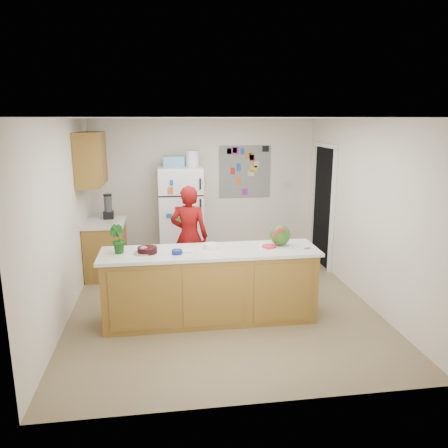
{
  "coord_description": "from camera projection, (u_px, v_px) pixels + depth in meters",
  "views": [
    {
      "loc": [
        -0.76,
        -5.6,
        2.48
      ],
      "look_at": [
        0.07,
        0.2,
        1.08
      ],
      "focal_mm": 35.0,
      "sensor_mm": 36.0,
      "label": 1
    }
  ],
  "objects": [
    {
      "name": "wall_left",
      "position": [
        63.0,
        220.0,
        5.51
      ],
      "size": [
        0.02,
        4.5,
        2.5
      ],
      "primitive_type": "cube",
      "color": "beige",
      "rests_on": "ground"
    },
    {
      "name": "cherry_bowl",
      "position": [
        147.0,
        250.0,
        5.24
      ],
      "size": [
        0.31,
        0.31,
        0.07
      ],
      "primitive_type": "cylinder",
      "rotation": [
        0.0,
        0.0,
        0.38
      ],
      "color": "black",
      "rests_on": "peninsula_top"
    },
    {
      "name": "side_counter_top",
      "position": [
        104.0,
        223.0,
        6.94
      ],
      "size": [
        0.64,
        0.84,
        0.04
      ],
      "primitive_type": "cube",
      "color": "silver",
      "rests_on": "side_counter_base"
    },
    {
      "name": "doorway",
      "position": [
        324.0,
        207.0,
        7.51
      ],
      "size": [
        0.03,
        0.85,
        2.04
      ],
      "primitive_type": "cube",
      "color": "black",
      "rests_on": "ground"
    },
    {
      "name": "wall_back",
      "position": [
        204.0,
        189.0,
        7.96
      ],
      "size": [
        4.0,
        0.02,
        2.5
      ],
      "primitive_type": "cube",
      "color": "beige",
      "rests_on": "ground"
    },
    {
      "name": "photo_collage",
      "position": [
        245.0,
        172.0,
        7.97
      ],
      "size": [
        0.95,
        0.01,
        0.95
      ],
      "primitive_type": "cube",
      "color": "slate",
      "rests_on": "wall_back"
    },
    {
      "name": "watermelon_slice",
      "position": [
        269.0,
        246.0,
        5.44
      ],
      "size": [
        0.17,
        0.17,
        0.02
      ],
      "primitive_type": "cylinder",
      "color": "red",
      "rests_on": "cutting_board"
    },
    {
      "name": "peninsula_base",
      "position": [
        210.0,
        287.0,
        5.46
      ],
      "size": [
        2.6,
        0.62,
        0.88
      ],
      "primitive_type": "cube",
      "color": "brown",
      "rests_on": "floor"
    },
    {
      "name": "refrigerator",
      "position": [
        181.0,
        215.0,
        7.63
      ],
      "size": [
        0.75,
        0.7,
        1.7
      ],
      "primitive_type": "cube",
      "color": "silver",
      "rests_on": "floor"
    },
    {
      "name": "ceiling",
      "position": [
        221.0,
        117.0,
        5.49
      ],
      "size": [
        4.0,
        4.5,
        0.02
      ],
      "primitive_type": "cube",
      "color": "white",
      "rests_on": "wall_back"
    },
    {
      "name": "watermelon",
      "position": [
        280.0,
        235.0,
        5.5
      ],
      "size": [
        0.26,
        0.26,
        0.26
      ],
      "primitive_type": "sphere",
      "color": "#185611",
      "rests_on": "cutting_board"
    },
    {
      "name": "side_counter_base",
      "position": [
        106.0,
        250.0,
        7.04
      ],
      "size": [
        0.6,
        0.8,
        0.86
      ],
      "primitive_type": "cube",
      "color": "brown",
      "rests_on": "floor"
    },
    {
      "name": "white_bowl",
      "position": [
        211.0,
        246.0,
        5.43
      ],
      "size": [
        0.23,
        0.23,
        0.06
      ],
      "primitive_type": "cylinder",
      "rotation": [
        0.0,
        0.0,
        0.39
      ],
      "color": "white",
      "rests_on": "peninsula_top"
    },
    {
      "name": "fridge_top_bin",
      "position": [
        174.0,
        161.0,
        7.39
      ],
      "size": [
        0.35,
        0.28,
        0.18
      ],
      "primitive_type": "cube",
      "color": "#5999B2",
      "rests_on": "refrigerator"
    },
    {
      "name": "blender_appliance",
      "position": [
        108.0,
        207.0,
        7.11
      ],
      "size": [
        0.13,
        0.13,
        0.38
      ],
      "primitive_type": "cylinder",
      "color": "black",
      "rests_on": "side_counter_top"
    },
    {
      "name": "plate",
      "position": [
        144.0,
        253.0,
        5.22
      ],
      "size": [
        0.3,
        0.3,
        0.02
      ],
      "primitive_type": "cylinder",
      "rotation": [
        0.0,
        0.0,
        0.32
      ],
      "color": "#B4AE8D",
      "rests_on": "peninsula_top"
    },
    {
      "name": "person",
      "position": [
        189.0,
        236.0,
        6.55
      ],
      "size": [
        0.63,
        0.49,
        1.54
      ],
      "primitive_type": "imported",
      "rotation": [
        0.0,
        0.0,
        2.91
      ],
      "color": "maroon",
      "rests_on": "floor"
    },
    {
      "name": "cobalt_bowl",
      "position": [
        177.0,
        252.0,
        5.2
      ],
      "size": [
        0.16,
        0.16,
        0.05
      ],
      "primitive_type": "cylinder",
      "rotation": [
        0.0,
        0.0,
        -0.24
      ],
      "color": "navy",
      "rests_on": "peninsula_top"
    },
    {
      "name": "cutting_board",
      "position": [
        276.0,
        246.0,
        5.51
      ],
      "size": [
        0.45,
        0.37,
        0.01
      ],
      "primitive_type": "cube",
      "rotation": [
        0.0,
        0.0,
        -0.16
      ],
      "color": "white",
      "rests_on": "peninsula_top"
    },
    {
      "name": "keys",
      "position": [
        307.0,
        248.0,
        5.41
      ],
      "size": [
        0.1,
        0.06,
        0.01
      ],
      "primitive_type": "cube",
      "rotation": [
        0.0,
        0.0,
        0.32
      ],
      "color": "gray",
      "rests_on": "peninsula_top"
    },
    {
      "name": "potted_plant",
      "position": [
        117.0,
        239.0,
        5.21
      ],
      "size": [
        0.24,
        0.23,
        0.34
      ],
      "primitive_type": "imported",
      "rotation": [
        0.0,
        0.0,
        2.57
      ],
      "color": "#154412",
      "rests_on": "peninsula_top"
    },
    {
      "name": "peninsula_top",
      "position": [
        210.0,
        252.0,
        5.36
      ],
      "size": [
        2.68,
        0.7,
        0.04
      ],
      "primitive_type": "cube",
      "color": "silver",
      "rests_on": "peninsula_base"
    },
    {
      "name": "paper_towel",
      "position": [
        187.0,
        251.0,
        5.3
      ],
      "size": [
        0.21,
        0.2,
        0.02
      ],
      "primitive_type": "cube",
      "rotation": [
        0.0,
        0.0,
        -0.31
      ],
      "color": "silver",
      "rests_on": "peninsula_top"
    },
    {
      "name": "wall_right",
      "position": [
        364.0,
        210.0,
        6.06
      ],
      "size": [
        0.02,
        4.5,
        2.5
      ],
      "primitive_type": "cube",
      "color": "beige",
      "rests_on": "ground"
    },
    {
      "name": "floor",
      "position": [
        221.0,
        303.0,
        6.08
      ],
      "size": [
        4.0,
        4.5,
        0.02
      ],
      "primitive_type": "cube",
      "color": "brown",
      "rests_on": "ground"
    },
    {
      "name": "upper_cabinets",
      "position": [
        91.0,
        159.0,
        6.63
      ],
      "size": [
        0.35,
        1.0,
        0.8
      ],
      "primitive_type": "cube",
      "color": "brown",
      "rests_on": "wall_left"
    }
  ]
}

